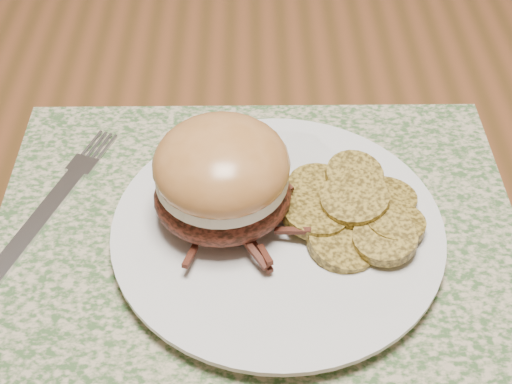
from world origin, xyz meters
TOP-DOWN VIEW (x-y plane):
  - dining_table at (0.00, 0.00)m, footprint 1.50×0.90m
  - placemat at (-0.16, -0.09)m, footprint 0.45×0.33m
  - dinner_plate at (-0.15, -0.11)m, footprint 0.26×0.26m
  - pork_sandwich at (-0.19, -0.09)m, footprint 0.14×0.13m
  - roasted_potatoes at (-0.08, -0.10)m, footprint 0.14×0.14m
  - fork at (-0.34, -0.07)m, footprint 0.09×0.20m

SIDE VIEW (x-z plane):
  - dining_table at x=0.00m, z-range 0.30..1.05m
  - placemat at x=-0.16m, z-range 0.75..0.75m
  - fork at x=-0.34m, z-range 0.75..0.76m
  - dinner_plate at x=-0.15m, z-range 0.75..0.77m
  - roasted_potatoes at x=-0.08m, z-range 0.76..0.79m
  - pork_sandwich at x=-0.19m, z-range 0.77..0.86m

